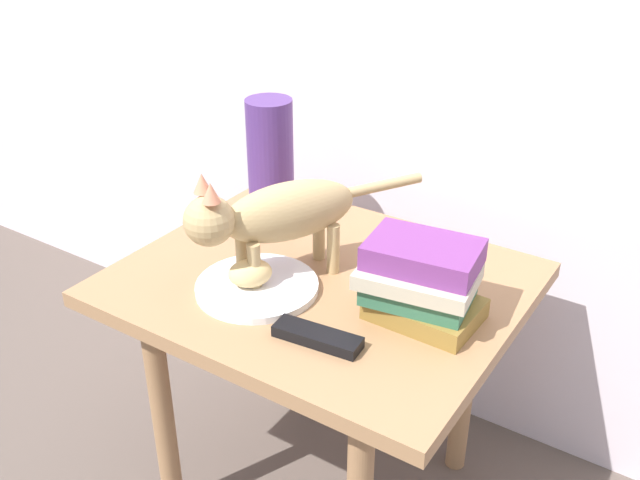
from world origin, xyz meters
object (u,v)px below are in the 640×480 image
object	(u,v)px
tv_remote	(317,337)
book_stack	(421,282)
green_vase	(270,161)
plate	(257,287)
side_table	(320,312)
bread_roll	(250,273)
cat	(274,215)

from	to	relation	value
tv_remote	book_stack	bearing A→B (deg)	50.42
book_stack	green_vase	bearing A→B (deg)	158.96
plate	book_stack	xyz separation A→B (m)	(0.29, 0.09, 0.06)
plate	green_vase	size ratio (longest dim) A/B	0.85
tv_remote	side_table	bearing A→B (deg)	116.13
book_stack	tv_remote	size ratio (longest dim) A/B	1.40
green_vase	side_table	bearing A→B (deg)	-34.47
bread_roll	cat	distance (m)	0.11
plate	book_stack	distance (m)	0.30
book_stack	green_vase	distance (m)	0.48
bread_roll	green_vase	bearing A→B (deg)	119.10
green_vase	tv_remote	world-z (taller)	green_vase
plate	green_vase	xyz separation A→B (m)	(-0.15, 0.26, 0.13)
green_vase	tv_remote	size ratio (longest dim) A/B	1.77
plate	bread_roll	xyz separation A→B (m)	(-0.01, -0.01, 0.03)
side_table	plate	bearing A→B (deg)	-125.52
green_vase	book_stack	bearing A→B (deg)	-21.04
bread_roll	green_vase	distance (m)	0.32
cat	green_vase	world-z (taller)	green_vase
side_table	green_vase	xyz separation A→B (m)	(-0.23, 0.16, 0.21)
bread_roll	tv_remote	xyz separation A→B (m)	(0.19, -0.06, -0.03)
plate	cat	size ratio (longest dim) A/B	0.53
side_table	tv_remote	xyz separation A→B (m)	(0.11, -0.17, 0.09)
green_vase	tv_remote	distance (m)	0.48
side_table	cat	size ratio (longest dim) A/B	1.71
green_vase	plate	bearing A→B (deg)	-58.88
plate	bread_roll	distance (m)	0.03
side_table	plate	xyz separation A→B (m)	(-0.07, -0.10, 0.09)
bread_roll	tv_remote	world-z (taller)	bread_roll
side_table	tv_remote	size ratio (longest dim) A/B	4.87
bread_roll	tv_remote	distance (m)	0.20
book_stack	tv_remote	xyz separation A→B (m)	(-0.11, -0.16, -0.06)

